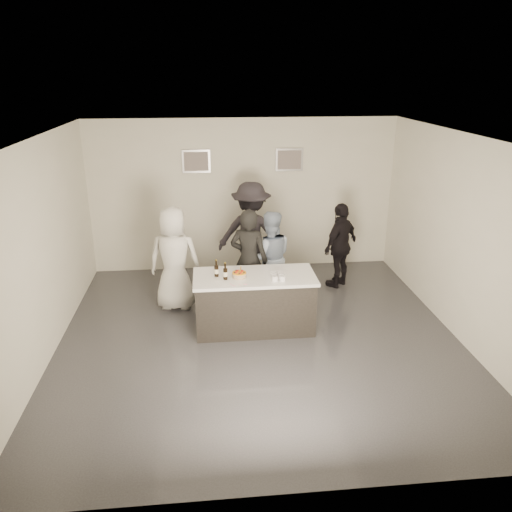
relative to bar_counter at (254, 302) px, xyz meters
name	(u,v)px	position (x,y,z in m)	size (l,w,h in m)	color
floor	(259,338)	(0.04, -0.33, -0.45)	(6.00, 6.00, 0.00)	#3D3D42
ceiling	(260,138)	(0.04, -0.33, 2.55)	(6.00, 6.00, 0.00)	white
wall_back	(243,196)	(0.04, 2.67, 1.05)	(6.00, 0.04, 3.00)	silver
wall_front	(297,359)	(0.04, -3.33, 1.05)	(6.00, 0.04, 3.00)	silver
wall_left	(41,252)	(-2.96, -0.33, 1.05)	(0.04, 6.00, 3.00)	silver
wall_right	(461,238)	(3.04, -0.33, 1.05)	(0.04, 6.00, 3.00)	silver
picture_left	(196,161)	(-0.86, 2.64, 1.75)	(0.54, 0.04, 0.44)	#B2B2B7
picture_right	(289,160)	(0.94, 2.64, 1.75)	(0.54, 0.04, 0.44)	#B2B2B7
bar_counter	(254,302)	(0.00, 0.00, 0.00)	(1.86, 0.86, 0.90)	white
cake	(239,275)	(-0.24, -0.05, 0.49)	(0.21, 0.21, 0.07)	#FFA31A
beer_bottle_a	(216,268)	(-0.57, 0.02, 0.58)	(0.07, 0.07, 0.26)	black
beer_bottle_b	(225,271)	(-0.45, -0.11, 0.58)	(0.07, 0.07, 0.26)	black
tumbler_cluster	(278,276)	(0.34, -0.15, 0.49)	(0.19, 0.30, 0.08)	orange
candles	(239,285)	(-0.26, -0.33, 0.45)	(0.24, 0.08, 0.01)	pink
person_main_black	(249,260)	(-0.02, 0.72, 0.43)	(0.64, 0.42, 1.75)	black
person_main_blue	(270,258)	(0.36, 0.95, 0.37)	(0.80, 0.62, 1.64)	#93A6C1
person_guest_left	(174,259)	(-1.25, 0.88, 0.44)	(0.87, 0.56, 1.77)	white
person_guest_right	(340,245)	(1.75, 1.52, 0.35)	(0.94, 0.39, 1.60)	black
person_guest_back	(251,234)	(0.12, 1.81, 0.53)	(1.26, 0.73, 1.95)	#242127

